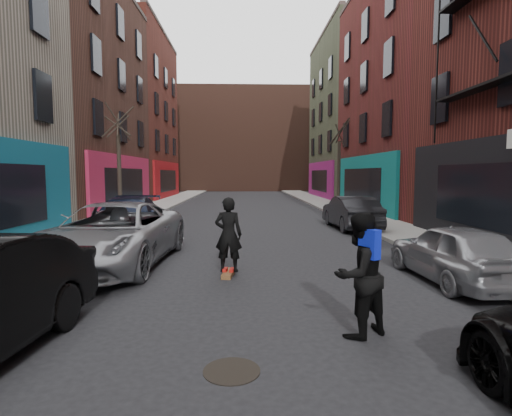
{
  "coord_description": "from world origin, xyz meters",
  "views": [
    {
      "loc": [
        -0.03,
        -2.03,
        2.4
      ],
      "look_at": [
        0.25,
        7.12,
        1.6
      ],
      "focal_mm": 28.0,
      "sensor_mm": 36.0,
      "label": 1
    }
  ],
  "objects": [
    {
      "name": "skateboarder",
      "position": [
        -0.39,
        7.19,
        0.98
      ],
      "size": [
        0.69,
        0.5,
        1.75
      ],
      "primitive_type": "imported",
      "rotation": [
        0.0,
        0.0,
        3.01
      ],
      "color": "black",
      "rests_on": "skateboard"
    },
    {
      "name": "tree_left_far",
      "position": [
        -6.2,
        18.0,
        3.38
      ],
      "size": [
        2.0,
        2.0,
        6.5
      ],
      "primitive_type": null,
      "color": "black",
      "rests_on": "sidewalk_left"
    },
    {
      "name": "parked_left_far",
      "position": [
        -3.44,
        8.34,
        0.82
      ],
      "size": [
        3.01,
        6.01,
        1.63
      ],
      "primitive_type": "imported",
      "rotation": [
        0.0,
        0.0,
        -0.05
      ],
      "color": "gray",
      "rests_on": "ground"
    },
    {
      "name": "parked_right_end",
      "position": [
        4.6,
        15.01,
        0.71
      ],
      "size": [
        1.66,
        4.39,
        1.43
      ],
      "primitive_type": "imported",
      "rotation": [
        0.0,
        0.0,
        3.18
      ],
      "color": "black",
      "rests_on": "ground"
    },
    {
      "name": "sidewalk_right",
      "position": [
        6.25,
        30.0,
        0.07
      ],
      "size": [
        2.5,
        84.0,
        0.13
      ],
      "primitive_type": "cube",
      "color": "gray",
      "rests_on": "ground"
    },
    {
      "name": "sidewalk_left",
      "position": [
        -6.25,
        30.0,
        0.07
      ],
      "size": [
        2.5,
        84.0,
        0.13
      ],
      "primitive_type": "cube",
      "color": "gray",
      "rests_on": "ground"
    },
    {
      "name": "skateboard",
      "position": [
        -0.39,
        7.19,
        0.05
      ],
      "size": [
        0.32,
        0.82,
        0.1
      ],
      "primitive_type": "cube",
      "rotation": [
        0.0,
        0.0,
        -0.13
      ],
      "color": "brown",
      "rests_on": "ground"
    },
    {
      "name": "tree_right_far",
      "position": [
        6.2,
        24.0,
        3.53
      ],
      "size": [
        2.0,
        2.0,
        6.8
      ],
      "primitive_type": null,
      "color": "black",
      "rests_on": "sidewalk_right"
    },
    {
      "name": "parked_right_far",
      "position": [
        4.6,
        6.46,
        0.66
      ],
      "size": [
        1.71,
        3.94,
        1.32
      ],
      "primitive_type": "imported",
      "rotation": [
        0.0,
        0.0,
        3.18
      ],
      "color": "gray",
      "rests_on": "ground"
    },
    {
      "name": "parked_left_end",
      "position": [
        -4.25,
        12.45,
        0.76
      ],
      "size": [
        2.65,
        5.46,
        1.53
      ],
      "primitive_type": "imported",
      "rotation": [
        0.0,
        0.0,
        0.1
      ],
      "color": "black",
      "rests_on": "ground"
    },
    {
      "name": "pedestrian",
      "position": [
        1.65,
        3.64,
        0.92
      ],
      "size": [
        1.12,
        1.05,
        1.83
      ],
      "rotation": [
        0.0,
        0.0,
        3.68
      ],
      "color": "black",
      "rests_on": "ground"
    },
    {
      "name": "building_far",
      "position": [
        0.0,
        56.0,
        7.0
      ],
      "size": [
        40.0,
        10.0,
        14.0
      ],
      "primitive_type": "cube",
      "color": "#47281E",
      "rests_on": "ground"
    },
    {
      "name": "manhole",
      "position": [
        -0.19,
        2.62,
        0.01
      ],
      "size": [
        0.72,
        0.72,
        0.01
      ],
      "primitive_type": "cylinder",
      "rotation": [
        0.0,
        0.0,
        0.03
      ],
      "color": "black",
      "rests_on": "ground"
    }
  ]
}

